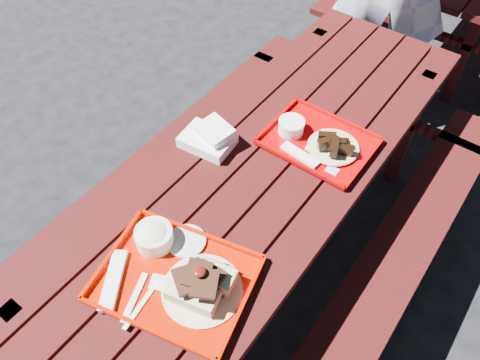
{
  "coord_description": "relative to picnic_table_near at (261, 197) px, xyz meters",
  "views": [
    {
      "loc": [
        0.65,
        -1.03,
        2.13
      ],
      "look_at": [
        0.0,
        -0.15,
        0.82
      ],
      "focal_mm": 35.0,
      "sensor_mm": 36.0,
      "label": 1
    }
  ],
  "objects": [
    {
      "name": "ground",
      "position": [
        0.0,
        0.0,
        -0.56
      ],
      "size": [
        60.0,
        60.0,
        0.0
      ],
      "primitive_type": "plane",
      "color": "black",
      "rests_on": "ground"
    },
    {
      "name": "white_cloth",
      "position": [
        -0.25,
        -0.02,
        0.23
      ],
      "size": [
        0.22,
        0.19,
        0.08
      ],
      "color": "white",
      "rests_on": "picnic_table_near"
    },
    {
      "name": "near_tray",
      "position": [
        0.05,
        -0.55,
        0.23
      ],
      "size": [
        0.56,
        0.48,
        0.15
      ],
      "color": "#B81500",
      "rests_on": "picnic_table_near"
    },
    {
      "name": "picnic_table_near",
      "position": [
        0.0,
        0.0,
        0.0
      ],
      "size": [
        1.41,
        2.4,
        0.75
      ],
      "color": "#3D0E0B",
      "rests_on": "ground"
    },
    {
      "name": "far_tray",
      "position": [
        0.1,
        0.24,
        0.21
      ],
      "size": [
        0.43,
        0.33,
        0.07
      ],
      "color": "#B20002",
      "rests_on": "picnic_table_near"
    }
  ]
}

